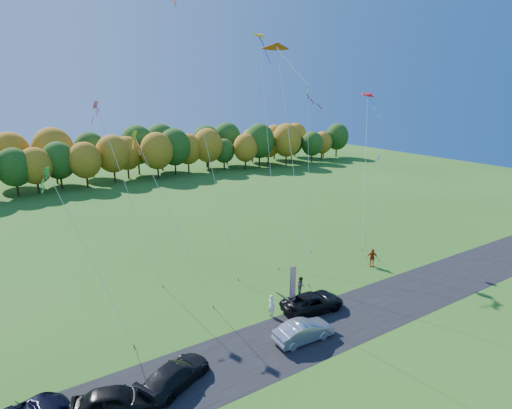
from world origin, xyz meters
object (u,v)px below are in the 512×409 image
black_suv (313,302)px  silver_sedan (304,331)px  feather_flag (292,284)px  person_east (372,258)px

black_suv → silver_sedan: 4.16m
silver_sedan → feather_flag: (1.57, 3.47, 1.69)m
black_suv → feather_flag: 2.39m
black_suv → feather_flag: feather_flag is taller
black_suv → person_east: size_ratio=2.80×
person_east → black_suv: bearing=-125.1°
black_suv → person_east: (10.45, 3.42, 0.21)m
silver_sedan → person_east: bearing=-63.1°
silver_sedan → feather_flag: feather_flag is taller
person_east → feather_flag: size_ratio=0.47×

